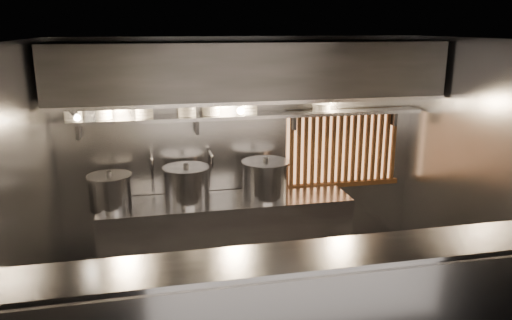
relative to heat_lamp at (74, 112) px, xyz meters
name	(u,v)px	position (x,y,z in m)	size (l,w,h in m)	color
floor	(273,314)	(1.90, -0.85, -2.07)	(4.50, 4.50, 0.00)	black
ceiling	(275,40)	(1.90, -0.85, 0.73)	(4.50, 4.50, 0.00)	black
wall_back	(244,151)	(1.90, 0.65, -0.67)	(4.50, 4.50, 0.00)	gray
wall_left	(27,204)	(-0.35, -0.85, -0.67)	(3.00, 3.00, 0.00)	gray
wall_right	(478,173)	(4.15, -0.85, -0.67)	(3.00, 3.00, 0.00)	gray
serving_counter	(301,317)	(1.90, -1.81, -1.50)	(4.50, 0.56, 1.13)	#98989D
cooking_bench	(227,234)	(1.60, 0.28, -1.62)	(3.00, 0.70, 0.90)	#98989D
bowl_shelf	(247,115)	(1.90, 0.47, -0.19)	(4.40, 0.34, 0.04)	#98989D
exhaust_hood	(251,71)	(1.90, 0.25, 0.36)	(4.40, 0.81, 0.65)	#2D2D30
wood_screen	(343,148)	(3.20, 0.60, -0.69)	(1.56, 0.09, 1.04)	#FFB372
faucet_left	(152,166)	(0.75, 0.52, -0.76)	(0.04, 0.30, 0.50)	silver
faucet_right	(210,163)	(1.45, 0.52, -0.76)	(0.04, 0.30, 0.50)	silver
heat_lamp	(74,112)	(0.00, 0.00, 0.00)	(0.25, 0.35, 0.20)	#98989D
pendant_bulb	(241,111)	(1.80, 0.35, -0.11)	(0.09, 0.09, 0.19)	#2D2D30
stock_pot_left	(110,191)	(0.27, 0.28, -0.97)	(0.65, 0.65, 0.44)	#98989D
stock_pot_mid	(187,184)	(1.14, 0.30, -0.95)	(0.66, 0.66, 0.47)	#98989D
stock_pot_right	(266,179)	(2.08, 0.27, -0.94)	(0.71, 0.71, 0.49)	#98989D
bowl_stack_0	(73,113)	(-0.08, 0.47, -0.08)	(0.21, 0.21, 0.17)	silver
bowl_stack_1	(104,112)	(0.25, 0.47, -0.08)	(0.20, 0.20, 0.17)	silver
bowl_stack_2	(144,112)	(0.70, 0.47, -0.10)	(0.21, 0.21, 0.13)	silver
bowl_stack_3	(187,109)	(1.18, 0.47, -0.08)	(0.22, 0.22, 0.17)	silver
bowl_stack_4	(211,110)	(1.47, 0.47, -0.10)	(0.23, 0.23, 0.13)	silver
bowl_stack_5	(249,107)	(1.92, 0.47, -0.08)	(0.21, 0.21, 0.17)	silver
bowl_stack_6	(322,107)	(2.84, 0.47, -0.12)	(0.23, 0.23, 0.09)	silver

